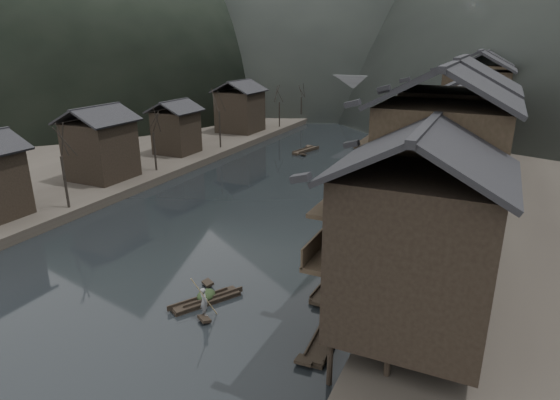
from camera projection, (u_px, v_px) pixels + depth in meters
The scene contains 12 objects.
water at pixel (205, 251), 37.82m from camera, with size 300.00×300.00×0.00m, color black.
left_bank at pixel (166, 129), 85.86m from camera, with size 40.00×200.00×1.20m, color #2D2823.
stilt_houses at pixel (466, 121), 44.38m from camera, with size 9.00×67.60×15.35m.
left_houses at pixel (157, 124), 61.39m from camera, with size 8.10×53.20×8.73m.
bare_trees at pixel (178, 120), 59.58m from camera, with size 3.83×74.01×7.66m.
moored_sampans at pixel (400, 204), 48.05m from camera, with size 3.05×55.70×0.47m.
midriver_boats at pixel (345, 149), 72.05m from camera, with size 14.37×13.53×0.45m.
stone_bridge at pixel (396, 95), 97.85m from camera, with size 40.00×6.00×9.00m.
hero_sampan at pixel (206, 300), 30.33m from camera, with size 3.28×4.73×0.44m.
cargo_heap at pixel (206, 290), 30.36m from camera, with size 1.10×1.44×0.66m, color black.
boatman at pixel (204, 298), 28.31m from camera, with size 0.68×0.44×1.86m, color slate.
bamboo_pole at pixel (204, 258), 27.33m from camera, with size 0.06×0.06×4.12m, color #8C7A51.
Camera 1 is at (20.00, -28.64, 16.24)m, focal length 30.00 mm.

